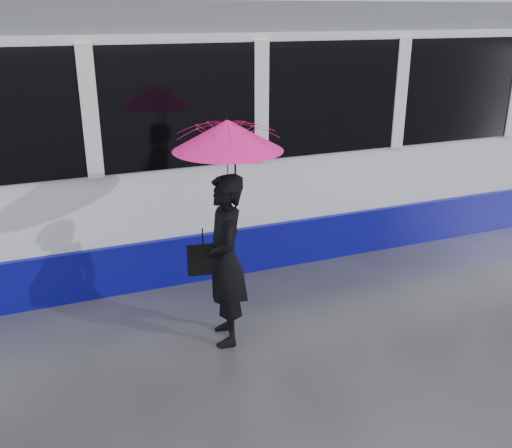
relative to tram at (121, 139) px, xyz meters
name	(u,v)px	position (x,y,z in m)	size (l,w,h in m)	color
ground	(281,317)	(1.23, -2.50, -1.64)	(90.00, 90.00, 0.00)	#27272B
rails	(212,239)	(1.23, 0.00, -1.63)	(34.00, 1.51, 0.02)	#3F3D38
tram	(121,139)	(0.00, 0.00, 0.00)	(26.00, 2.56, 3.35)	white
woman	(225,261)	(0.51, -2.68, -0.75)	(0.65, 0.43, 1.78)	black
umbrella	(228,157)	(0.56, -2.68, 0.31)	(1.22, 1.22, 1.20)	#DA1275
handbag	(203,260)	(0.29, -2.66, -0.70)	(0.34, 0.19, 0.46)	black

